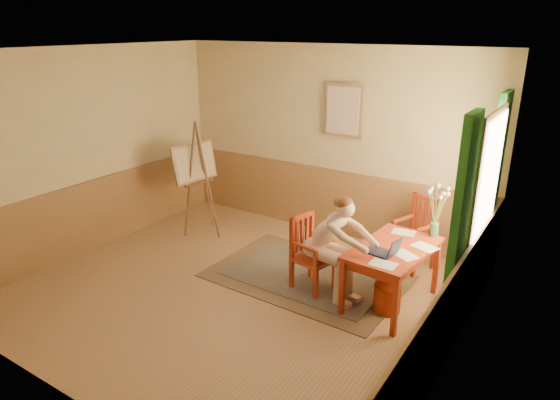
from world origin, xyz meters
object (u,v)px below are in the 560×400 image
Objects in this scene: chair_left at (311,253)px; laptop at (384,251)px; easel at (196,167)px; figure at (332,241)px; table at (393,254)px; chair_back at (416,233)px.

laptop is at bearing -4.80° from chair_left.
laptop is 3.36m from easel.
table is at bearing 17.98° from figure.
laptop is (0.64, -0.03, 0.06)m from figure.
easel is (-2.64, 0.66, 0.32)m from figure.
easel is at bearing -169.30° from chair_back.
chair_back reaches higher than table.
table is 0.99m from chair_left.
table is 1.36× the size of chair_left.
laptop reaches higher than chair_left.
chair_left is 0.72× the size of figure.
chair_left is 1.51m from chair_back.
laptop is (-0.02, -0.24, 0.13)m from table.
figure is 0.74× the size of easel.
laptop is at bearing -94.31° from table.
figure is 2.74m from easel.
table is 1.31× the size of chair_back.
figure is 0.64m from laptop.
figure reaches higher than chair_back.
chair_back is (-0.07, 1.06, -0.15)m from table.
figure is (-0.59, -1.27, 0.23)m from chair_back.
table is at bearing -7.74° from easel.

